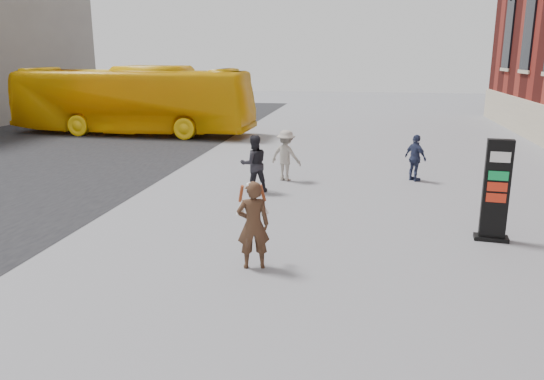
% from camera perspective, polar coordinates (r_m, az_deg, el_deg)
% --- Properties ---
extents(ground, '(100.00, 100.00, 0.00)m').
position_cam_1_polar(ground, '(10.54, 0.67, -7.99)').
color(ground, '#9E9EA3').
extents(info_pylon, '(0.76, 0.43, 2.26)m').
position_cam_1_polar(info_pylon, '(12.52, 22.95, -0.09)').
color(info_pylon, black).
rests_on(info_pylon, ground).
extents(woman, '(0.77, 0.73, 1.72)m').
position_cam_1_polar(woman, '(10.11, -2.04, -3.65)').
color(woman, '#412C19').
rests_on(woman, ground).
extents(bus, '(12.52, 3.32, 3.46)m').
position_cam_1_polar(bus, '(28.44, -14.78, 9.32)').
color(bus, '#F2B70A').
rests_on(bus, road).
extents(pedestrian_a, '(1.04, 0.95, 1.71)m').
position_cam_1_polar(pedestrian_a, '(15.78, -1.95, 2.84)').
color(pedestrian_a, black).
rests_on(pedestrian_a, ground).
extents(pedestrian_b, '(1.22, 0.97, 1.65)m').
position_cam_1_polar(pedestrian_b, '(17.23, 1.50, 3.73)').
color(pedestrian_b, '#9F978A').
rests_on(pedestrian_b, ground).
extents(pedestrian_c, '(0.85, 0.92, 1.52)m').
position_cam_1_polar(pedestrian_c, '(17.81, 15.18, 3.35)').
color(pedestrian_c, '#2C3454').
rests_on(pedestrian_c, ground).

